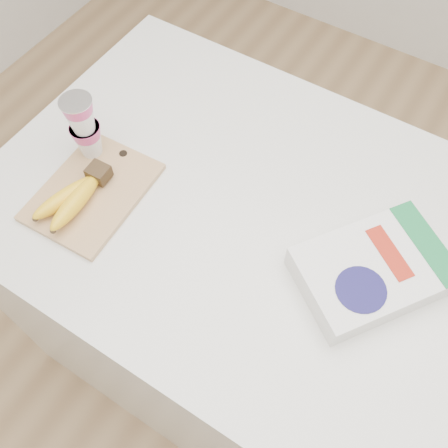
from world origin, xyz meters
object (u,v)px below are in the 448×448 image
(table, at_px, (255,302))
(cutting_board, at_px, (93,192))
(yogurt_stack, at_px, (84,126))
(cereal_box, at_px, (373,270))
(bananas, at_px, (74,196))

(table, relative_size, cutting_board, 4.50)
(yogurt_stack, bearing_deg, cereal_box, 4.49)
(yogurt_stack, height_order, cereal_box, yogurt_stack)
(bananas, height_order, yogurt_stack, yogurt_stack)
(table, xyz_separation_m, cutting_board, (-0.38, -0.16, 0.51))
(table, height_order, cereal_box, cereal_box)
(table, height_order, cutting_board, cutting_board)
(table, relative_size, yogurt_stack, 7.68)
(table, bearing_deg, cereal_box, -3.15)
(bananas, relative_size, cereal_box, 0.57)
(bananas, bearing_deg, yogurt_stack, 115.80)
(cereal_box, bearing_deg, table, -148.21)
(table, xyz_separation_m, cereal_box, (0.26, -0.01, 0.53))
(bananas, distance_m, yogurt_stack, 0.16)
(cutting_board, xyz_separation_m, bananas, (-0.01, -0.04, 0.03))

